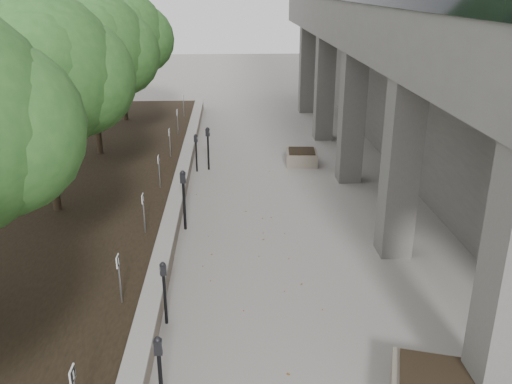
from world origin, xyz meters
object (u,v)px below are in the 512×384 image
object	(u,v)px
planter_back	(301,157)
crabapple_tree_3	(43,105)
parking_meter_4	(196,153)
parking_meter_5	(208,149)
crabapple_tree_5	(120,55)
parking_meter_1	(160,377)
parking_meter_3	(184,200)
crabapple_tree_4	(92,73)
parking_meter_2	(165,293)

from	to	relation	value
planter_back	crabapple_tree_3	bearing A→B (deg)	-145.73
parking_meter_4	parking_meter_5	world-z (taller)	parking_meter_5
parking_meter_5	parking_meter_4	bearing A→B (deg)	-137.26
crabapple_tree_5	parking_meter_5	world-z (taller)	crabapple_tree_5
parking_meter_1	planter_back	world-z (taller)	parking_meter_1
crabapple_tree_5	parking_meter_3	xyz separation A→B (m)	(3.30, -10.49, -2.33)
crabapple_tree_3	planter_back	size ratio (longest dim) A/B	5.14
parking_meter_5	parking_meter_3	bearing A→B (deg)	-77.49
crabapple_tree_3	parking_meter_4	world-z (taller)	crabapple_tree_3
crabapple_tree_4	parking_meter_1	distance (m)	12.64
crabapple_tree_5	parking_meter_5	size ratio (longest dim) A/B	3.72
crabapple_tree_3	crabapple_tree_4	xyz separation A→B (m)	(0.00, 5.00, 0.00)
crabapple_tree_3	planter_back	bearing A→B (deg)	34.27
crabapple_tree_5	parking_meter_2	xyz separation A→B (m)	(3.25, -14.61, -2.49)
parking_meter_4	planter_back	distance (m)	3.66
crabapple_tree_4	parking_meter_3	size ratio (longest dim) A/B	3.44
crabapple_tree_5	planter_back	distance (m)	9.17
parking_meter_1	parking_meter_4	xyz separation A→B (m)	(-0.10, 10.99, -0.04)
crabapple_tree_5	parking_meter_4	bearing A→B (deg)	-60.52
crabapple_tree_4	planter_back	size ratio (longest dim) A/B	5.14
crabapple_tree_3	parking_meter_3	bearing A→B (deg)	-8.52
parking_meter_2	parking_meter_3	world-z (taller)	parking_meter_3
crabapple_tree_5	parking_meter_3	world-z (taller)	crabapple_tree_5
parking_meter_3	planter_back	distance (m)	6.38
parking_meter_1	parking_meter_4	distance (m)	10.99
parking_meter_4	parking_meter_3	bearing A→B (deg)	-74.83
crabapple_tree_5	parking_meter_1	xyz separation A→B (m)	(3.44, -16.91, -2.44)
crabapple_tree_3	parking_meter_1	bearing A→B (deg)	-63.51
parking_meter_5	planter_back	distance (m)	3.27
crabapple_tree_4	planter_back	world-z (taller)	crabapple_tree_4
crabapple_tree_3	parking_meter_2	xyz separation A→B (m)	(3.25, -4.61, -2.49)
parking_meter_3	parking_meter_4	bearing A→B (deg)	94.86
crabapple_tree_4	parking_meter_4	bearing A→B (deg)	-15.38
crabapple_tree_4	planter_back	xyz separation A→B (m)	(6.93, -0.28, -2.87)
planter_back	crabapple_tree_5	bearing A→B (deg)	142.71
crabapple_tree_3	parking_meter_4	size ratio (longest dim) A/B	4.24
crabapple_tree_5	parking_meter_1	world-z (taller)	crabapple_tree_5
crabapple_tree_4	parking_meter_2	world-z (taller)	crabapple_tree_4
parking_meter_2	crabapple_tree_4	bearing A→B (deg)	90.02
crabapple_tree_5	parking_meter_5	bearing A→B (deg)	-56.96
parking_meter_2	parking_meter_1	bearing A→B (deg)	-103.86
crabapple_tree_4	crabapple_tree_5	world-z (taller)	same
crabapple_tree_3	parking_meter_3	size ratio (longest dim) A/B	3.44
crabapple_tree_3	parking_meter_2	distance (m)	6.16
crabapple_tree_3	crabapple_tree_4	world-z (taller)	same
parking_meter_4	parking_meter_5	xyz separation A→B (m)	(0.39, 0.18, 0.09)
crabapple_tree_4	parking_meter_2	xyz separation A→B (m)	(3.25, -9.61, -2.49)
crabapple_tree_4	parking_meter_3	world-z (taller)	crabapple_tree_4
parking_meter_4	parking_meter_1	bearing A→B (deg)	-73.67
parking_meter_5	crabapple_tree_4	bearing A→B (deg)	-173.43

